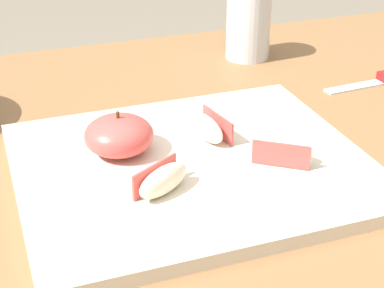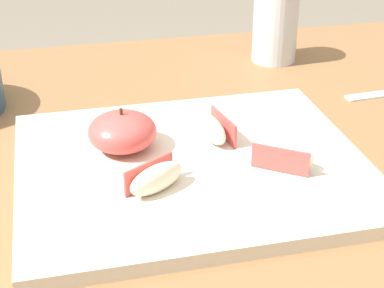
{
  "view_description": "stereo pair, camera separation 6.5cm",
  "coord_description": "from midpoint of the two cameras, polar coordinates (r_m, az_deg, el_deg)",
  "views": [
    {
      "loc": [
        -0.24,
        -0.56,
        1.1
      ],
      "look_at": [
        -0.05,
        -0.02,
        0.79
      ],
      "focal_mm": 58.56,
      "sensor_mm": 36.0,
      "label": 1
    },
    {
      "loc": [
        -0.18,
        -0.58,
        1.1
      ],
      "look_at": [
        -0.05,
        -0.02,
        0.79
      ],
      "focal_mm": 58.56,
      "sensor_mm": 36.0,
      "label": 2
    }
  ],
  "objects": [
    {
      "name": "dining_table",
      "position": [
        0.75,
        0.42,
        -8.21
      ],
      "size": [
        1.34,
        0.86,
        0.75
      ],
      "color": "brown",
      "rests_on": "ground_plane"
    },
    {
      "name": "cutting_board",
      "position": [
        0.67,
        -2.81,
        -2.17
      ],
      "size": [
        0.37,
        0.31,
        0.02
      ],
      "color": "beige",
      "rests_on": "dining_table"
    },
    {
      "name": "apple_half_skin_up",
      "position": [
        0.68,
        -9.42,
        0.72
      ],
      "size": [
        0.07,
        0.07,
        0.05
      ],
      "color": "#D14C47",
      "rests_on": "cutting_board"
    },
    {
      "name": "apple_wedge_middle",
      "position": [
        0.7,
        -1.33,
        1.45
      ],
      "size": [
        0.03,
        0.07,
        0.03
      ],
      "color": "#F4EACC",
      "rests_on": "cutting_board"
    },
    {
      "name": "apple_wedge_near_knife",
      "position": [
        0.6,
        -5.79,
        -3.36
      ],
      "size": [
        0.07,
        0.05,
        0.03
      ],
      "color": "#F4EACC",
      "rests_on": "cutting_board"
    },
    {
      "name": "apple_wedge_front",
      "position": [
        0.65,
        5.45,
        -0.65
      ],
      "size": [
        0.06,
        0.06,
        0.03
      ],
      "color": "#F4EACC",
      "rests_on": "cutting_board"
    },
    {
      "name": "drinking_glass_water",
      "position": [
        0.98,
        3.23,
        10.77
      ],
      "size": [
        0.07,
        0.07,
        0.1
      ],
      "color": "silver",
      "rests_on": "dining_table"
    }
  ]
}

